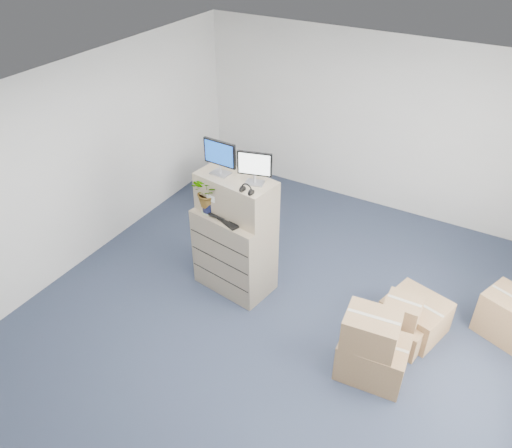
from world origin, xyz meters
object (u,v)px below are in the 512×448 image
object	(u,v)px
water_bottle	(245,205)
keyboard	(227,217)
monitor_right	(255,166)
monitor_left	(220,156)
office_chair	(232,184)
potted_plant	(208,196)
filing_cabinet_lower	(235,250)

from	to	relation	value
water_bottle	keyboard	bearing A→B (deg)	-132.90
monitor_right	monitor_left	bearing A→B (deg)	165.20
keyboard	office_chair	world-z (taller)	keyboard
water_bottle	potted_plant	world-z (taller)	potted_plant
monitor_right	keyboard	distance (m)	0.78
monitor_left	monitor_right	bearing A→B (deg)	3.25
water_bottle	office_chair	bearing A→B (deg)	127.12
potted_plant	monitor_right	bearing A→B (deg)	15.54
monitor_left	water_bottle	world-z (taller)	monitor_left
water_bottle	potted_plant	distance (m)	0.46
filing_cabinet_lower	keyboard	xyz separation A→B (m)	(-0.02, -0.12, 0.59)
monitor_left	monitor_right	distance (m)	0.47
potted_plant	keyboard	bearing A→B (deg)	-3.18
filing_cabinet_lower	potted_plant	size ratio (longest dim) A/B	2.42
water_bottle	office_chair	size ratio (longest dim) A/B	0.40
monitor_right	water_bottle	world-z (taller)	monitor_right
keyboard	potted_plant	size ratio (longest dim) A/B	1.09
filing_cabinet_lower	water_bottle	xyz separation A→B (m)	(0.14, 0.04, 0.73)
water_bottle	monitor_right	bearing A→B (deg)	3.36
office_chair	potted_plant	bearing A→B (deg)	77.61
monitor_left	office_chair	distance (m)	2.43
filing_cabinet_lower	keyboard	world-z (taller)	keyboard
filing_cabinet_lower	monitor_right	size ratio (longest dim) A/B	2.84
keyboard	water_bottle	distance (m)	0.27
filing_cabinet_lower	water_bottle	distance (m)	0.74
filing_cabinet_lower	monitor_left	xyz separation A→B (m)	(-0.20, 0.04, 1.31)
keyboard	office_chair	bearing A→B (deg)	143.74
keyboard	filing_cabinet_lower	bearing A→B (deg)	105.22
filing_cabinet_lower	monitor_right	world-z (taller)	monitor_right
keyboard	monitor_left	bearing A→B (deg)	160.57
filing_cabinet_lower	monitor_left	size ratio (longest dim) A/B	2.60
filing_cabinet_lower	water_bottle	bearing A→B (deg)	25.92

